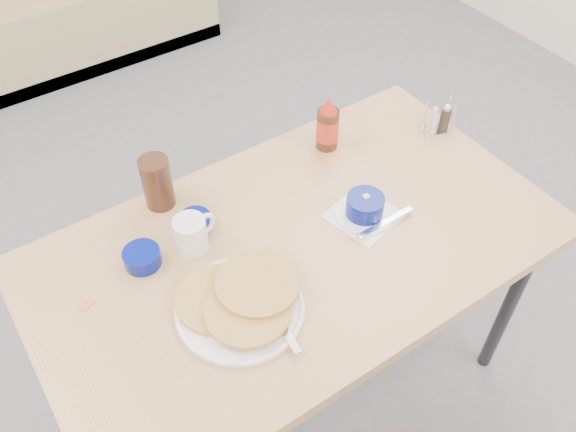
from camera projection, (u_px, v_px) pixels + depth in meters
booth_bench at (35, 2)px, 3.35m from camera, size 1.90×0.56×1.22m
dining_table at (297, 258)px, 1.66m from camera, size 1.40×0.80×0.76m
pancake_plate at (241, 303)px, 1.46m from camera, size 0.32×0.34×0.06m
coffee_mug at (192, 233)px, 1.58m from camera, size 0.13×0.09×0.10m
grits_setting at (365, 208)px, 1.67m from camera, size 0.22×0.20×0.07m
creamer_bowl at (142, 258)px, 1.56m from camera, size 0.10×0.10×0.04m
butter_bowl at (195, 222)px, 1.64m from camera, size 0.09×0.09×0.04m
amber_tumbler at (157, 182)px, 1.67m from camera, size 0.11×0.11×0.16m
condiment_caddy at (439, 120)px, 1.92m from camera, size 0.11×0.08×0.11m
syrup_bottle at (328, 126)px, 1.84m from camera, size 0.07×0.07×0.18m
sugar_wrapper at (87, 304)px, 1.48m from camera, size 0.05×0.04×0.00m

